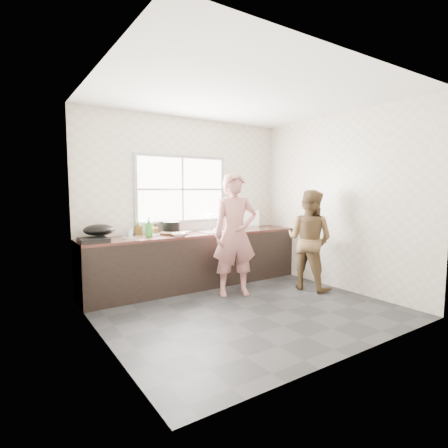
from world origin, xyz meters
TOP-DOWN VIEW (x-y plane):
  - floor at (0.00, 0.00)m, footprint 3.60×3.20m
  - ceiling at (0.00, 0.00)m, footprint 3.60×3.20m
  - wall_back at (0.00, 1.60)m, footprint 3.60×0.01m
  - wall_left at (-1.80, 0.00)m, footprint 0.01×3.20m
  - wall_right at (1.80, 0.00)m, footprint 0.01×3.20m
  - wall_front at (0.00, -1.60)m, footprint 3.60×0.01m
  - cabinet at (0.00, 1.29)m, footprint 3.60×0.62m
  - countertop at (0.00, 1.29)m, footprint 3.60×0.64m
  - sink at (0.35, 1.29)m, footprint 0.55×0.45m
  - faucet at (0.35, 1.49)m, footprint 0.02×0.02m
  - window_frame at (-0.10, 1.59)m, footprint 1.60×0.05m
  - window_glazing at (-0.10, 1.57)m, footprint 1.50×0.01m
  - woman at (0.25, 0.58)m, footprint 0.71×0.59m
  - person_side at (1.39, 0.19)m, footprint 0.77×0.88m
  - cutting_board at (-0.39, 1.31)m, footprint 0.47×0.47m
  - cleaver at (-0.22, 1.23)m, footprint 0.23×0.18m
  - bowl_mince at (-0.42, 1.08)m, footprint 0.26×0.26m
  - bowl_crabs at (0.70, 1.23)m, footprint 0.26×0.26m
  - bowl_held at (0.42, 1.31)m, footprint 0.20×0.20m
  - black_pot at (-0.35, 1.47)m, footprint 0.31×0.31m
  - plate_food at (-0.65, 1.46)m, footprint 0.23×0.23m
  - bottle_green at (-0.79, 1.30)m, footprint 0.12×0.12m
  - bottle_brown_tall at (-0.87, 1.52)m, footprint 0.09×0.09m
  - bottle_brown_short at (-0.62, 1.48)m, footprint 0.13×0.13m
  - glass_jar at (-1.00, 1.51)m, footprint 0.10×0.10m
  - burner at (-1.60, 1.20)m, footprint 0.36×0.36m
  - wok at (-1.49, 1.35)m, footprint 0.49×0.49m
  - dish_rack at (1.12, 1.49)m, footprint 0.42×0.30m
  - pot_lid_left at (-1.01, 1.42)m, footprint 0.29×0.29m
  - pot_lid_right at (-1.09, 1.30)m, footprint 0.27×0.27m

SIDE VIEW (x-z plane):
  - floor at x=0.00m, z-range -0.01..0.00m
  - cabinet at x=0.00m, z-range 0.00..0.82m
  - person_side at x=1.39m, z-range 0.00..1.54m
  - woman at x=0.25m, z-range 0.00..1.67m
  - countertop at x=0.00m, z-range 0.82..0.86m
  - sink at x=0.35m, z-range 0.85..0.88m
  - pot_lid_right at x=-1.09m, z-range 0.86..0.87m
  - pot_lid_left at x=-1.01m, z-range 0.86..0.87m
  - plate_food at x=-0.65m, z-range 0.86..0.88m
  - cutting_board at x=-0.39m, z-range 0.86..0.90m
  - bowl_mince at x=-0.42m, z-range 0.86..0.91m
  - burner at x=-1.60m, z-range 0.86..0.91m
  - bowl_held at x=0.42m, z-range 0.86..0.92m
  - bowl_crabs at x=0.70m, z-range 0.86..0.93m
  - cleaver at x=-0.22m, z-range 0.90..0.91m
  - glass_jar at x=-1.00m, z-range 0.86..0.97m
  - bottle_brown_short at x=-0.62m, z-range 0.86..1.01m
  - black_pot at x=-0.35m, z-range 0.86..1.04m
  - bottle_brown_tall at x=-0.87m, z-range 0.86..1.05m
  - wok at x=-1.49m, z-range 0.92..1.08m
  - bottle_green at x=-0.79m, z-range 0.86..1.15m
  - faucet at x=0.35m, z-range 0.86..1.16m
  - dish_rack at x=1.12m, z-range 0.86..1.17m
  - wall_back at x=0.00m, z-range 0.00..2.70m
  - wall_left at x=-1.80m, z-range 0.00..2.70m
  - wall_right at x=1.80m, z-range 0.00..2.70m
  - wall_front at x=0.00m, z-range 0.00..2.70m
  - window_glazing at x=-0.10m, z-range 1.05..2.05m
  - window_frame at x=-0.10m, z-range 1.00..2.10m
  - ceiling at x=0.00m, z-range 2.70..2.71m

